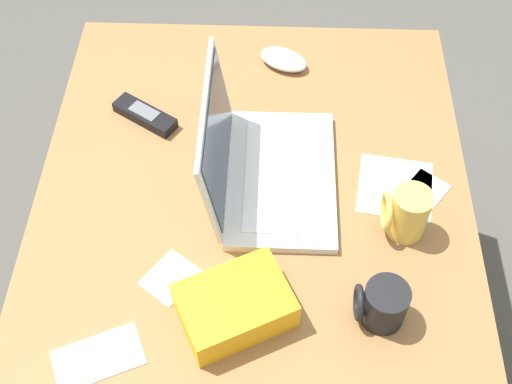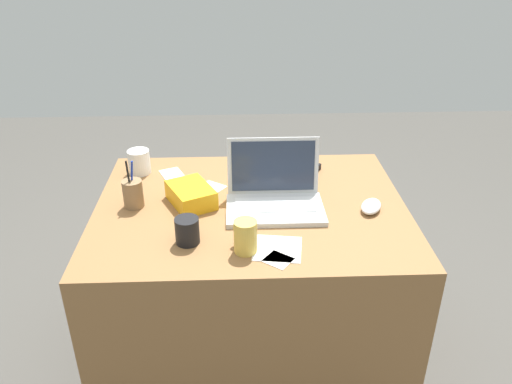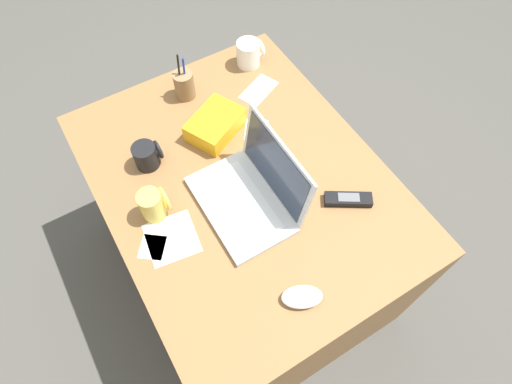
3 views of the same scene
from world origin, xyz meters
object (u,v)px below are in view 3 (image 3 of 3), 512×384
at_px(cordless_phone, 348,199).
at_px(coffee_mug_spare, 249,53).
at_px(coffee_mug_tall, 153,205).
at_px(laptop, 251,192).
at_px(snack_bag, 215,125).
at_px(computer_mouse, 302,297).
at_px(coffee_mug_white, 147,156).
at_px(pen_holder, 184,85).

bearing_deg(cordless_phone, coffee_mug_spare, 175.93).
bearing_deg(coffee_mug_spare, coffee_mug_tall, -54.13).
relative_size(laptop, snack_bag, 1.85).
xyz_separation_m(computer_mouse, coffee_mug_white, (-0.63, -0.17, 0.03)).
bearing_deg(computer_mouse, coffee_mug_spare, -175.29).
height_order(computer_mouse, pen_holder, pen_holder).
relative_size(laptop, pen_holder, 1.90).
xyz_separation_m(coffee_mug_tall, coffee_mug_spare, (-0.41, 0.57, -0.00)).
relative_size(computer_mouse, snack_bag, 0.61).
xyz_separation_m(cordless_phone, pen_holder, (-0.65, -0.23, 0.04)).
relative_size(coffee_mug_spare, snack_bag, 0.54).
distance_m(coffee_mug_spare, pen_holder, 0.28).
bearing_deg(coffee_mug_white, laptop, 36.41).
relative_size(computer_mouse, coffee_mug_spare, 1.14).
bearing_deg(computer_mouse, snack_bag, -160.47).
height_order(coffee_mug_white, cordless_phone, coffee_mug_white).
bearing_deg(computer_mouse, coffee_mug_tall, -126.43).
xyz_separation_m(coffee_mug_tall, snack_bag, (-0.19, 0.30, -0.02)).
distance_m(computer_mouse, coffee_mug_white, 0.65).
distance_m(pen_holder, snack_bag, 0.20).
bearing_deg(laptop, snack_bag, 173.28).
bearing_deg(coffee_mug_white, cordless_phone, 46.16).
height_order(computer_mouse, coffee_mug_spare, coffee_mug_spare).
xyz_separation_m(coffee_mug_tall, pen_holder, (-0.39, 0.29, -0.00)).
xyz_separation_m(coffee_mug_white, snack_bag, (-0.01, 0.25, -0.01)).
bearing_deg(coffee_mug_white, coffee_mug_spare, 114.18).
bearing_deg(coffee_mug_tall, pen_holder, 143.18).
relative_size(computer_mouse, coffee_mug_tall, 1.06).
distance_m(laptop, coffee_mug_white, 0.36).
height_order(pen_holder, snack_bag, pen_holder).
bearing_deg(pen_holder, computer_mouse, -4.35).
relative_size(coffee_mug_white, snack_bag, 0.48).
height_order(coffee_mug_spare, cordless_phone, coffee_mug_spare).
distance_m(laptop, snack_bag, 0.30).
bearing_deg(snack_bag, pen_holder, -176.25).
height_order(coffee_mug_white, coffee_mug_tall, coffee_mug_tall).
distance_m(computer_mouse, pen_holder, 0.84).
height_order(computer_mouse, coffee_mug_tall, coffee_mug_tall).
bearing_deg(pen_holder, coffee_mug_tall, -36.82).
relative_size(laptop, computer_mouse, 3.00).
height_order(computer_mouse, snack_bag, snack_bag).
distance_m(computer_mouse, snack_bag, 0.64).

